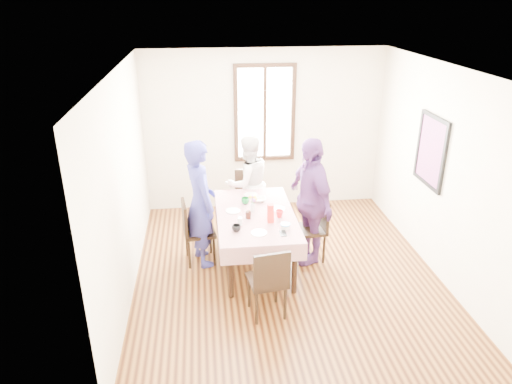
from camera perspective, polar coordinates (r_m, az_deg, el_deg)
The scene contains 31 objects.
ground at distance 6.50m, azimuth 3.62°, elevation -9.64°, with size 4.50×4.50×0.00m, color black.
back_wall at distance 7.98m, azimuth 1.02°, elevation 7.43°, with size 4.00×4.00×0.00m, color beige.
right_wall at distance 6.53m, azimuth 21.48°, elevation 2.16°, with size 4.50×4.50×0.00m, color beige.
window_frame at distance 7.89m, azimuth 1.05°, elevation 9.49°, with size 1.02×0.06×1.62m, color black.
window_pane at distance 7.90m, azimuth 1.04°, elevation 9.50°, with size 0.90×0.02×1.50m, color white.
art_poster at distance 6.71m, azimuth 20.43°, elevation 4.67°, with size 0.04×0.76×0.96m, color red.
dining_table at distance 6.50m, azimuth -0.05°, elevation -5.71°, with size 0.91×1.63×0.75m, color black.
tablecloth at distance 6.33m, azimuth -0.05°, elevation -2.69°, with size 1.03×1.75×0.01m, color #620410.
chair_left at distance 6.56m, azimuth -6.85°, elevation -4.80°, with size 0.42×0.42×0.91m, color black.
chair_right at distance 6.63m, azimuth 6.47°, elevation -4.49°, with size 0.42×0.42×0.91m, color black.
chair_far at distance 7.46m, azimuth -1.06°, elevation -1.04°, with size 0.42×0.42×0.91m, color black.
chair_near at distance 5.51m, azimuth 1.33°, elevation -10.59°, with size 0.42×0.42×0.91m, color black.
person_left at distance 6.37m, azimuth -6.85°, elevation -1.37°, with size 0.65×0.42×1.77m, color navy.
person_far at distance 7.32m, azimuth -1.06°, elevation 1.13°, with size 0.75×0.58×1.53m, color white.
person_right at distance 6.43m, azimuth 6.47°, elevation -1.07°, with size 1.04×0.43×1.78m, color #562D68.
mug_black at distance 5.86m, azimuth -2.40°, elevation -4.40°, with size 0.11×0.11×0.09m, color black.
mug_flag at distance 6.22m, azimuth 2.85°, elevation -2.64°, with size 0.10×0.10×0.10m, color red.
mug_green at distance 6.60m, azimuth -1.31°, elevation -1.06°, with size 0.11×0.11×0.09m, color #0C7226.
serving_bowl at distance 6.68m, azimuth 0.41°, elevation -0.94°, with size 0.19×0.19×0.05m, color white.
juice_carton at distance 6.05m, azimuth 1.78°, elevation -2.60°, with size 0.08×0.08×0.25m, color red.
butter_tub at distance 5.94m, azimuth 3.56°, elevation -4.20°, with size 0.11×0.11×0.06m, color white.
jam_jar at distance 6.18m, azimuth -0.94°, elevation -2.78°, with size 0.07×0.07×0.10m, color black.
drinking_glass at distance 6.02m, azimuth -1.96°, elevation -3.56°, with size 0.07×0.07×0.09m, color silver.
smartphone at distance 5.83m, azimuth 3.28°, elevation -5.01°, with size 0.08×0.16×0.01m, color black.
flower_vase at distance 6.36m, azimuth -0.40°, elevation -1.89°, with size 0.06×0.06×0.12m, color silver.
plate_left at distance 6.39m, azimuth -2.80°, elevation -2.30°, with size 0.20×0.20×0.01m, color white.
plate_right at distance 6.46m, azimuth 2.63°, elevation -2.04°, with size 0.20×0.20×0.01m, color white.
plate_far at distance 6.89m, azimuth -0.64°, elevation -0.33°, with size 0.20×0.20×0.01m, color white.
plate_near at distance 5.82m, azimuth 0.36°, elevation -4.97°, with size 0.20×0.20×0.01m, color white.
butter_lid at distance 5.92m, azimuth 3.57°, elevation -3.91°, with size 0.12×0.12×0.01m, color blue.
flower_bunch at distance 6.31m, azimuth -0.40°, elevation -0.98°, with size 0.09×0.09×0.10m, color yellow, non-canonical shape.
Camera 1 is at (-1.04, -5.36, 3.51)m, focal length 33.08 mm.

